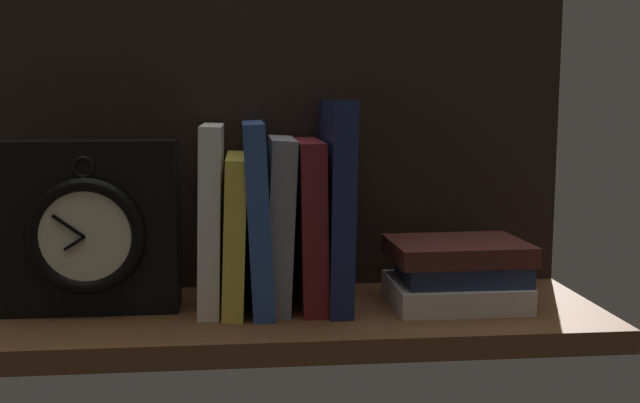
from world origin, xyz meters
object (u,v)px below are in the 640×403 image
object	(u,v)px
book_blue_modern	(258,214)
framed_clock	(90,228)
book_yellow_seinlanguage	(235,231)
book_stack_side	(457,272)
book_gray_chess	(283,221)
book_navy_bierce	(335,202)
book_maroon_dawkins	(309,222)
book_white_catcher	(211,216)

from	to	relation	value
book_blue_modern	framed_clock	xyz separation A→B (cm)	(-18.41, -1.26, -1.00)
book_yellow_seinlanguage	framed_clock	size ratio (longest dim) A/B	0.90
book_blue_modern	book_stack_side	world-z (taller)	book_blue_modern
book_gray_chess	book_navy_bierce	distance (cm)	6.41
book_gray_chess	book_navy_bierce	size ratio (longest dim) A/B	0.82
book_navy_bierce	book_stack_side	distance (cm)	16.20
book_maroon_dawkins	book_stack_side	bearing A→B (deg)	-7.85
book_navy_bierce	framed_clock	bearing A→B (deg)	-177.35
book_white_catcher	book_yellow_seinlanguage	xyz separation A→B (cm)	(2.62, 0.00, -1.72)
book_stack_side	book_maroon_dawkins	bearing A→B (deg)	172.15
book_blue_modern	book_stack_side	xyz separation A→B (cm)	(22.79, -2.32, -6.80)
book_navy_bierce	book_stack_side	bearing A→B (deg)	-9.50
book_blue_modern	book_stack_side	bearing A→B (deg)	-5.82
book_white_catcher	book_maroon_dawkins	size ratio (longest dim) A/B	1.09
book_navy_bierce	book_stack_side	xyz separation A→B (cm)	(13.88, -2.32, -8.02)
book_white_catcher	framed_clock	bearing A→B (deg)	-174.52
book_stack_side	book_navy_bierce	bearing A→B (deg)	170.50
book_blue_modern	book_navy_bierce	bearing A→B (deg)	0.00
book_yellow_seinlanguage	book_stack_side	size ratio (longest dim) A/B	1.10
book_yellow_seinlanguage	book_navy_bierce	bearing A→B (deg)	0.00
book_white_catcher	book_yellow_seinlanguage	size ratio (longest dim) A/B	1.20
book_yellow_seinlanguage	book_navy_bierce	world-z (taller)	book_navy_bierce
framed_clock	book_maroon_dawkins	bearing A→B (deg)	2.97
book_navy_bierce	book_white_catcher	bearing A→B (deg)	180.00
book_white_catcher	book_blue_modern	size ratio (longest dim) A/B	0.99
book_yellow_seinlanguage	book_maroon_dawkins	world-z (taller)	book_maroon_dawkins
book_stack_side	book_white_catcher	bearing A→B (deg)	175.26
book_blue_modern	book_navy_bierce	distance (cm)	8.99
book_maroon_dawkins	book_stack_side	xyz separation A→B (cm)	(16.86, -2.32, -5.77)
book_yellow_seinlanguage	book_gray_chess	xyz separation A→B (cm)	(5.46, 0.00, 0.97)
book_white_catcher	book_stack_side	distance (cm)	28.89
book_white_catcher	book_stack_side	world-z (taller)	book_white_catcher
book_yellow_seinlanguage	book_maroon_dawkins	size ratio (longest dim) A/B	0.91
book_white_catcher	book_navy_bierce	xyz separation A→B (cm)	(14.13, 0.00, 1.36)
book_blue_modern	book_maroon_dawkins	size ratio (longest dim) A/B	1.11
book_white_catcher	book_navy_bierce	size ratio (longest dim) A/B	0.88
book_white_catcher	book_maroon_dawkins	distance (cm)	11.19
book_blue_modern	framed_clock	size ratio (longest dim) A/B	1.10
book_gray_chess	book_stack_side	world-z (taller)	book_gray_chess
book_yellow_seinlanguage	framed_clock	distance (cm)	15.87
book_gray_chess	book_maroon_dawkins	world-z (taller)	book_gray_chess
book_navy_bierce	framed_clock	distance (cm)	27.43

